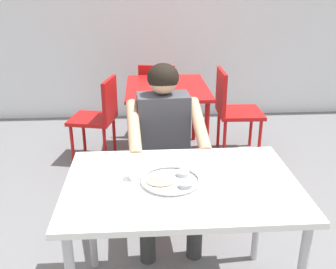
{
  "coord_description": "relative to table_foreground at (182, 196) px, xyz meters",
  "views": [
    {
      "loc": [
        -0.18,
        -1.61,
        1.68
      ],
      "look_at": [
        -0.05,
        0.31,
        0.91
      ],
      "focal_mm": 41.61,
      "sensor_mm": 36.0,
      "label": 1
    }
  ],
  "objects": [
    {
      "name": "chair_red_right",
      "position": [
        0.7,
        1.96,
        -0.17
      ],
      "size": [
        0.44,
        0.45,
        0.87
      ],
      "color": "red",
      "rests_on": "ground"
    },
    {
      "name": "chair_foreground",
      "position": [
        -0.05,
        0.89,
        -0.21
      ],
      "size": [
        0.42,
        0.41,
        0.8
      ],
      "color": "red",
      "rests_on": "ground"
    },
    {
      "name": "thali_tray",
      "position": [
        -0.06,
        -0.0,
        0.09
      ],
      "size": [
        0.29,
        0.29,
        0.03
      ],
      "color": "#B7BABF",
      "rests_on": "table_foreground"
    },
    {
      "name": "diner_foreground",
      "position": [
        -0.04,
        0.68,
        0.03
      ],
      "size": [
        0.51,
        0.57,
        1.19
      ],
      "color": "#373737",
      "rests_on": "ground"
    },
    {
      "name": "chair_red_far",
      "position": [
        -0.01,
        2.55,
        -0.19
      ],
      "size": [
        0.48,
        0.45,
        0.82
      ],
      "color": "red",
      "rests_on": "ground"
    },
    {
      "name": "table_background_red",
      "position": [
        0.05,
        1.92,
        -0.03
      ],
      "size": [
        0.77,
        0.96,
        0.73
      ],
      "color": "#B71414",
      "rests_on": "ground"
    },
    {
      "name": "table_foreground",
      "position": [
        0.0,
        0.0,
        0.0
      ],
      "size": [
        1.14,
        0.77,
        0.76
      ],
      "color": "white",
      "rests_on": "ground"
    },
    {
      "name": "drinking_cup",
      "position": [
        -0.23,
        0.05,
        0.13
      ],
      "size": [
        0.07,
        0.07,
        0.09
      ],
      "color": "white",
      "rests_on": "table_foreground"
    },
    {
      "name": "chair_red_left",
      "position": [
        -0.6,
        1.92,
        -0.21
      ],
      "size": [
        0.48,
        0.47,
        0.82
      ],
      "color": "#B01313",
      "rests_on": "ground"
    }
  ]
}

